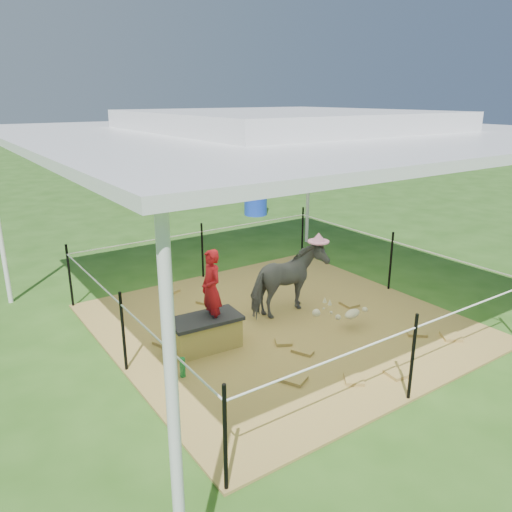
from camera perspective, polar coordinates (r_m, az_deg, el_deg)
ground at (r=7.12m, az=2.76°, el=-7.75°), size 90.00×90.00×0.00m
hay_patch at (r=7.12m, az=2.76°, el=-7.64°), size 4.60×4.60×0.03m
canopy_tent at (r=6.44m, az=3.12°, el=14.40°), size 6.30×6.30×2.90m
rope_fence at (r=6.87m, az=2.84°, el=-2.91°), size 4.54×4.54×1.00m
straw_bale at (r=6.38m, az=-5.78°, el=-8.89°), size 0.87×0.48×0.37m
dark_cloth at (r=6.29m, az=-5.83°, el=-7.19°), size 0.92×0.53×0.05m
woman at (r=6.14m, az=-5.16°, el=-2.92°), size 0.27×0.38×1.01m
green_bottle at (r=5.84m, az=-8.40°, el=-12.48°), size 0.07×0.07×0.23m
pony at (r=7.20m, az=3.74°, el=-2.86°), size 1.25×0.69×1.01m
pink_hat at (r=7.01m, az=3.84°, el=1.57°), size 0.31×0.31×0.15m
foal at (r=6.96m, az=10.96°, el=-6.31°), size 0.94×0.66×0.47m
trash_barrel at (r=13.45m, az=-0.05°, el=6.72°), size 0.66×0.66×0.95m
picnic_table_near at (r=15.15m, az=-11.09°, el=7.15°), size 1.77×1.37×0.69m
picnic_table_far at (r=17.96m, az=-1.34°, el=9.24°), size 2.23×2.01×0.76m
distant_person at (r=14.98m, az=-8.36°, el=7.97°), size 0.62×0.53×1.10m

